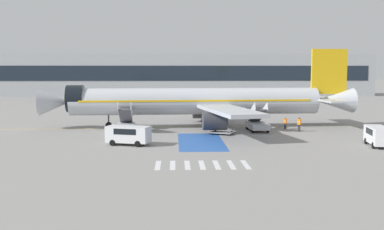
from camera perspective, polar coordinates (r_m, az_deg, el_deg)
name	(u,v)px	position (r m, az deg, el deg)	size (l,w,h in m)	color
ground_plane	(210,127)	(61.05, 2.25, -1.55)	(600.00, 600.00, 0.00)	gray
apron_leadline_yellow	(195,127)	(60.85, 0.45, -1.57)	(0.20, 77.23, 0.01)	gold
apron_stand_patch_blue	(201,142)	(48.80, 1.12, -3.39)	(4.86, 12.43, 0.01)	#2856A8
apron_walkway_bar_0	(158,165)	(36.90, -4.34, -6.39)	(0.44, 3.60, 0.01)	silver
apron_walkway_bar_1	(173,165)	(36.87, -2.47, -6.38)	(0.44, 3.60, 0.01)	silver
apron_walkway_bar_2	(187,165)	(36.89, -0.59, -6.37)	(0.44, 3.60, 0.01)	silver
apron_walkway_bar_3	(202,165)	(36.94, 1.28, -6.36)	(0.44, 3.60, 0.01)	silver
apron_walkway_bar_4	(217,165)	(37.03, 3.15, -6.33)	(0.44, 3.60, 0.01)	silver
apron_walkway_bar_5	(231,165)	(37.16, 5.00, -6.30)	(0.44, 3.60, 0.01)	silver
apron_walkway_bar_6	(246,165)	(37.33, 6.84, -6.27)	(0.44, 3.60, 0.01)	silver
airliner	(200,102)	(60.57, 1.08, 1.72)	(42.63, 31.42, 10.61)	#B7BCC4
boarding_stairs_forward	(126,125)	(56.24, -8.43, -1.23)	(2.44, 5.32, 3.95)	#ADB2BA
boarding_stairs_aft	(257,123)	(57.71, 8.28, -1.07)	(2.44, 5.32, 3.78)	#ADB2BA
fuel_tanker	(220,102)	(84.78, 3.62, 1.67)	(3.50, 9.17, 3.45)	#38383D
service_van_0	(378,135)	(49.36, 22.56, -2.32)	(2.48, 4.80, 1.99)	silver
service_van_1	(128,134)	(46.80, -8.09, -2.37)	(4.79, 3.10, 1.97)	silver
baggage_cart	(222,132)	(54.07, 3.80, -2.23)	(2.99, 2.47, 0.87)	gray
ground_crew_0	(285,122)	(60.03, 11.75, -0.91)	(0.48, 0.45, 1.60)	#2D2D33
ground_crew_1	(299,123)	(57.92, 13.46, -1.03)	(0.45, 0.48, 1.84)	#2D2D33
terminal_building	(180,75)	(136.25, -1.59, 5.09)	(115.31, 12.10, 12.36)	#9EA3A8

